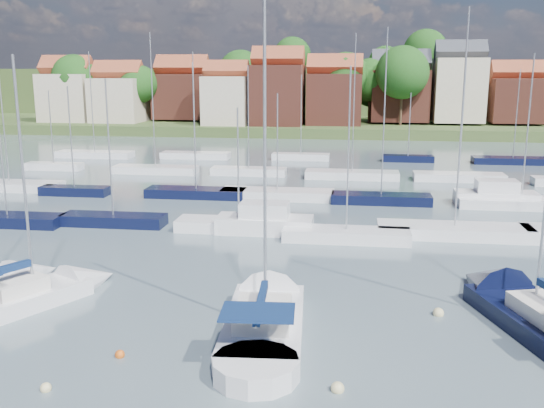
# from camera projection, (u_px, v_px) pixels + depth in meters

# --- Properties ---
(ground) EXTENTS (260.00, 260.00, 0.00)m
(ground) POSITION_uv_depth(u_px,v_px,m) (344.00, 185.00, 62.92)
(ground) COLOR #425259
(ground) RESTS_ON ground
(sailboat_left) EXTENTS (7.02, 9.80, 13.38)m
(sailboat_left) POSITION_uv_depth(u_px,v_px,m) (44.00, 294.00, 31.15)
(sailboat_left) COLOR silver
(sailboat_left) RESTS_ON ground
(sailboat_centre) EXTENTS (4.31, 13.11, 17.47)m
(sailboat_centre) POSITION_uv_depth(u_px,v_px,m) (267.00, 312.00, 28.87)
(sailboat_centre) COLOR silver
(sailboat_centre) RESTS_ON ground
(sailboat_navy) EXTENTS (7.29, 13.48, 18.00)m
(sailboat_navy) POSITION_uv_depth(u_px,v_px,m) (520.00, 308.00, 29.25)
(sailboat_navy) COLOR black
(sailboat_navy) RESTS_ON ground
(buoy_b) EXTENTS (0.42, 0.42, 0.42)m
(buoy_b) POSITION_uv_depth(u_px,v_px,m) (46.00, 391.00, 22.41)
(buoy_b) COLOR beige
(buoy_b) RESTS_ON ground
(buoy_c) EXTENTS (0.41, 0.41, 0.41)m
(buoy_c) POSITION_uv_depth(u_px,v_px,m) (120.00, 357.00, 25.05)
(buoy_c) COLOR #D85914
(buoy_c) RESTS_ON ground
(buoy_d) EXTENTS (0.51, 0.51, 0.51)m
(buoy_d) POSITION_uv_depth(u_px,v_px,m) (337.00, 391.00, 22.38)
(buoy_d) COLOR beige
(buoy_d) RESTS_ON ground
(buoy_e) EXTENTS (0.53, 0.53, 0.53)m
(buoy_e) POSITION_uv_depth(u_px,v_px,m) (438.00, 315.00, 29.33)
(buoy_e) COLOR beige
(buoy_e) RESTS_ON ground
(marina_field) EXTENTS (79.62, 41.41, 15.93)m
(marina_field) POSITION_uv_depth(u_px,v_px,m) (363.00, 190.00, 57.87)
(marina_field) COLOR silver
(marina_field) RESTS_ON ground
(far_shore_town) EXTENTS (212.46, 90.00, 22.27)m
(far_shore_town) POSITION_uv_depth(u_px,v_px,m) (362.00, 99.00, 151.26)
(far_shore_town) COLOR #42542A
(far_shore_town) RESTS_ON ground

